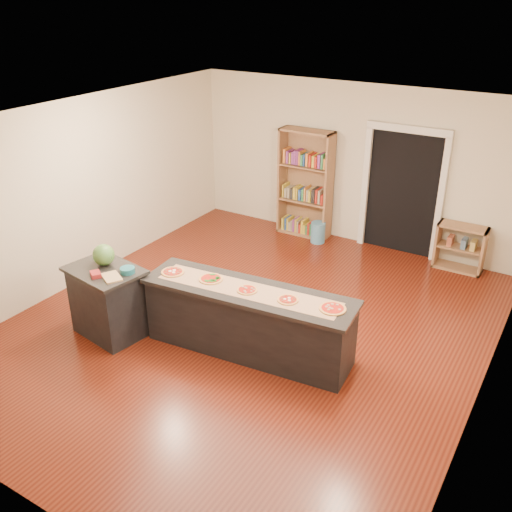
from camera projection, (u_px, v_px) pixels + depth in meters
The scene contains 17 objects.
room at pixel (248, 233), 7.21m from camera, with size 6.00×7.00×2.80m.
doorway at pixel (403, 185), 9.54m from camera, with size 1.40×0.09×2.21m.
kitchen_island at pixel (248, 321), 7.13m from camera, with size 2.69×0.73×0.89m.
side_counter at pixel (108, 301), 7.48m from camera, with size 0.97×0.71×0.96m.
bookshelf at pixel (305, 184), 10.30m from camera, with size 0.98×0.35×1.96m, color #9C714C.
low_shelf at pixel (460, 248), 9.24m from camera, with size 0.77×0.33×0.77m, color #9C714C.
waste_bin at pixel (318, 232), 10.29m from camera, with size 0.26×0.26×0.38m, color #4F8BB1.
kraft_paper at pixel (248, 290), 6.92m from camera, with size 2.34×0.42×0.00m, color #A27653.
watermelon at pixel (104, 255), 7.33m from camera, with size 0.28×0.28×0.28m, color #144214.
cutting_board at pixel (112, 277), 7.06m from camera, with size 0.30×0.20×0.02m, color tan.
package_red at pixel (96, 274), 7.09m from camera, with size 0.16×0.11×0.06m, color maroon.
package_teal at pixel (127, 270), 7.17m from camera, with size 0.19×0.19×0.07m, color #195966.
pizza_a at pixel (173, 272), 7.33m from camera, with size 0.30×0.30×0.02m.
pizza_b at pixel (211, 279), 7.16m from camera, with size 0.31×0.31×0.02m.
pizza_c at pixel (247, 290), 6.90m from camera, with size 0.26×0.26×0.02m.
pizza_d at pixel (288, 300), 6.69m from camera, with size 0.25×0.25×0.02m.
pizza_e at pixel (333, 308), 6.51m from camera, with size 0.30×0.30×0.02m.
Camera 1 is at (3.53, -5.60, 4.26)m, focal length 40.00 mm.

